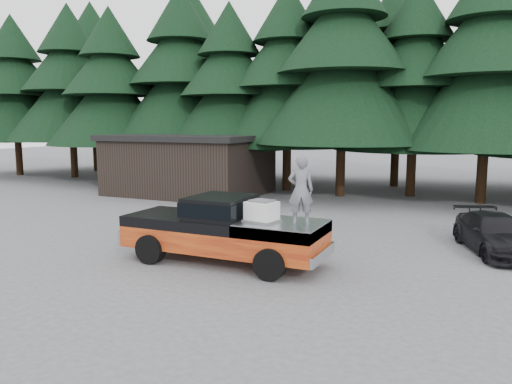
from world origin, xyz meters
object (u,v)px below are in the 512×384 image
at_px(air_compressor, 262,212).
at_px(parked_car, 495,234).
at_px(pickup_truck, 224,240).
at_px(man_on_bed, 301,190).
at_px(utility_building, 190,164).

bearing_deg(air_compressor, parked_car, 48.99).
xyz_separation_m(pickup_truck, man_on_bed, (2.33, -0.04, 1.58)).
distance_m(air_compressor, utility_building, 15.24).
relative_size(pickup_truck, man_on_bed, 3.29).
distance_m(pickup_truck, parked_car, 8.38).
xyz_separation_m(pickup_truck, parked_car, (7.12, 4.42, -0.07)).
bearing_deg(parked_car, man_on_bed, -156.89).
relative_size(parked_car, utility_building, 0.49).
xyz_separation_m(air_compressor, man_on_bed, (1.05, 0.15, 0.65)).
xyz_separation_m(parked_car, utility_building, (-15.48, 7.19, 1.07)).
height_order(pickup_truck, air_compressor, air_compressor).
relative_size(air_compressor, man_on_bed, 0.42).
distance_m(pickup_truck, utility_building, 14.35).
relative_size(pickup_truck, utility_building, 0.71).
bearing_deg(parked_car, utility_building, 135.22).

